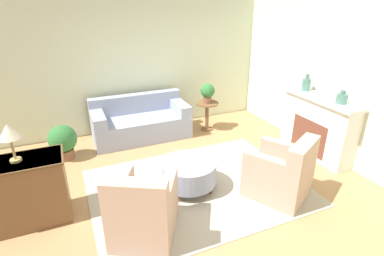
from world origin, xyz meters
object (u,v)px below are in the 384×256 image
(ottoman_table, at_px, (189,172))
(dresser, at_px, (24,191))
(side_table, at_px, (207,112))
(vase_mantel_far, at_px, (342,98))
(armchair_left, at_px, (143,211))
(potted_plant_floor, at_px, (63,141))
(vase_mantel_near, at_px, (306,84))
(table_lamp, at_px, (9,133))
(potted_plant_on_side_table, at_px, (208,92))
(couch, at_px, (141,123))
(armchair_right, at_px, (281,174))

(ottoman_table, bearing_deg, dresser, 175.83)
(side_table, height_order, vase_mantel_far, vase_mantel_far)
(armchair_left, relative_size, side_table, 1.69)
(ottoman_table, xyz_separation_m, potted_plant_floor, (-1.68, 1.76, 0.06))
(vase_mantel_near, height_order, table_lamp, vase_mantel_near)
(vase_mantel_far, bearing_deg, potted_plant_on_side_table, 120.65)
(ottoman_table, relative_size, table_lamp, 1.74)
(couch, distance_m, potted_plant_floor, 1.54)
(potted_plant_floor, bearing_deg, side_table, 3.12)
(couch, distance_m, potted_plant_on_side_table, 1.54)
(ottoman_table, bearing_deg, couch, 94.87)
(armchair_right, height_order, ottoman_table, armchair_right)
(armchair_left, relative_size, ottoman_table, 1.27)
(dresser, bearing_deg, vase_mantel_near, 4.29)
(side_table, bearing_deg, couch, 172.08)
(ottoman_table, xyz_separation_m, potted_plant_on_side_table, (1.24, 1.92, 0.57))
(armchair_right, height_order, side_table, armchair_right)
(vase_mantel_near, bearing_deg, dresser, -175.71)
(side_table, height_order, vase_mantel_near, vase_mantel_near)
(couch, distance_m, armchair_right, 3.10)
(vase_mantel_far, bearing_deg, table_lamp, 174.63)
(side_table, height_order, table_lamp, table_lamp)
(armchair_right, height_order, potted_plant_floor, armchair_right)
(vase_mantel_far, relative_size, table_lamp, 0.47)
(ottoman_table, xyz_separation_m, dresser, (-2.17, 0.16, 0.17))
(side_table, relative_size, potted_plant_floor, 0.97)
(vase_mantel_near, bearing_deg, armchair_left, -160.62)
(couch, distance_m, dresser, 2.79)
(dresser, relative_size, potted_plant_floor, 1.62)
(potted_plant_floor, bearing_deg, vase_mantel_near, -16.42)
(side_table, bearing_deg, potted_plant_on_side_table, -90.00)
(ottoman_table, xyz_separation_m, table_lamp, (-2.17, 0.16, 0.96))
(armchair_left, height_order, vase_mantel_far, vase_mantel_far)
(side_table, height_order, potted_plant_floor, potted_plant_floor)
(armchair_right, relative_size, side_table, 1.69)
(armchair_left, xyz_separation_m, table_lamp, (-1.29, 0.85, 0.88))
(couch, relative_size, vase_mantel_near, 6.21)
(table_lamp, bearing_deg, ottoman_table, -4.17)
(armchair_left, bearing_deg, potted_plant_on_side_table, 50.89)
(potted_plant_on_side_table, bearing_deg, vase_mantel_far, -59.35)
(ottoman_table, distance_m, potted_plant_on_side_table, 2.35)
(ottoman_table, relative_size, vase_mantel_far, 3.70)
(side_table, xyz_separation_m, vase_mantel_near, (1.30, -1.41, 0.82))
(dresser, xyz_separation_m, table_lamp, (0.00, 0.00, 0.79))
(armchair_left, xyz_separation_m, side_table, (2.12, 2.61, 0.05))
(side_table, bearing_deg, armchair_right, -92.32)
(armchair_right, distance_m, table_lamp, 3.52)
(armchair_left, relative_size, armchair_right, 1.00)
(couch, xyz_separation_m, table_lamp, (-1.99, -1.96, 0.93))
(potted_plant_floor, bearing_deg, potted_plant_on_side_table, 3.12)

